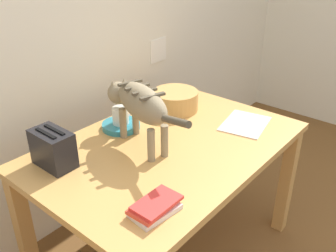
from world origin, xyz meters
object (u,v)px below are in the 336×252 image
toaster (53,149)px  wicker_basket (175,100)px  cat (139,103)px  magazine (245,124)px  book_stack (155,207)px  saucer_bowl (121,126)px  dining_table (168,158)px  coffee_mug (121,115)px

toaster → wicker_basket: bearing=-2.9°
cat → magazine: size_ratio=2.20×
book_stack → wicker_basket: 0.93m
magazine → toaster: 1.03m
cat → wicker_basket: size_ratio=2.37×
saucer_bowl → wicker_basket: wicker_basket is taller
magazine → wicker_basket: 0.44m
dining_table → toaster: bearing=150.5°
coffee_mug → dining_table: bearing=-84.2°
book_stack → toaster: toaster is taller
saucer_bowl → toaster: (-0.44, -0.03, 0.07)m
coffee_mug → saucer_bowl: bearing=180.0°
dining_table → book_stack: book_stack is taller
saucer_bowl → toaster: toaster is taller
saucer_bowl → book_stack: book_stack is taller
cat → toaster: (-0.39, 0.16, -0.14)m
dining_table → cat: size_ratio=2.11×
magazine → toaster: toaster is taller
dining_table → magazine: bearing=-23.3°
dining_table → magazine: magazine is taller
saucer_bowl → book_stack: (-0.39, -0.60, 0.01)m
book_stack → coffee_mug: bearing=56.5°
cat → wicker_basket: (0.43, 0.12, -0.16)m
magazine → book_stack: (-0.87, -0.11, 0.02)m
cat → magazine: (0.53, -0.30, -0.22)m
coffee_mug → toaster: 0.45m
book_stack → toaster: (-0.05, 0.57, 0.06)m
saucer_bowl → wicker_basket: bearing=-11.2°
coffee_mug → cat: bearing=-106.6°
cat → magazine: 0.65m
dining_table → cat: bearing=129.3°
wicker_basket → toaster: 0.82m
dining_table → coffee_mug: (-0.03, 0.30, 0.16)m
magazine → book_stack: bearing=175.4°
saucer_bowl → magazine: size_ratio=0.71×
saucer_bowl → wicker_basket: size_ratio=0.76×
cat → toaster: cat is taller
saucer_bowl → book_stack: 0.72m
wicker_basket → book_stack: bearing=-145.6°
magazine → book_stack: size_ratio=1.46×
dining_table → toaster: (-0.48, 0.27, 0.17)m
wicker_basket → toaster: size_ratio=1.36×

